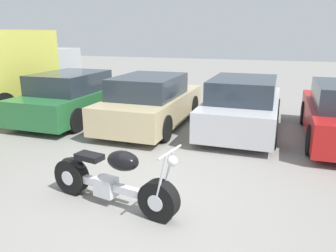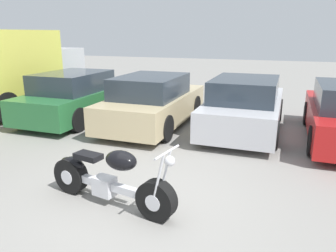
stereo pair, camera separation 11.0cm
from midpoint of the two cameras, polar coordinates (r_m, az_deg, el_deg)
ground_plane at (r=5.31m, az=-4.89°, el=-13.50°), size 60.00×60.00×0.00m
motorcycle at (r=5.20m, az=-10.57°, el=-9.20°), size 2.30×0.85×1.08m
parked_car_green at (r=10.62m, az=-16.19°, el=4.89°), size 1.92×4.35×1.47m
parked_car_champagne at (r=9.44m, az=-3.25°, el=4.18°), size 1.92×4.35×1.47m
parked_car_silver at (r=9.17m, az=12.54°, el=3.48°), size 1.92×4.35×1.47m
delivery_truck at (r=12.17m, az=-27.13°, el=8.97°), size 2.24×5.61×2.70m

